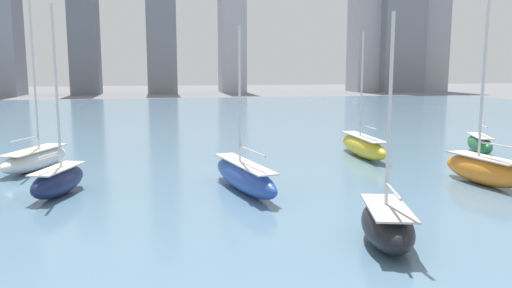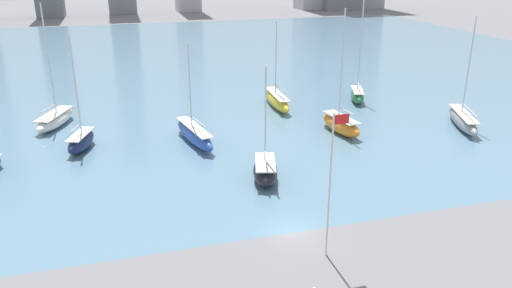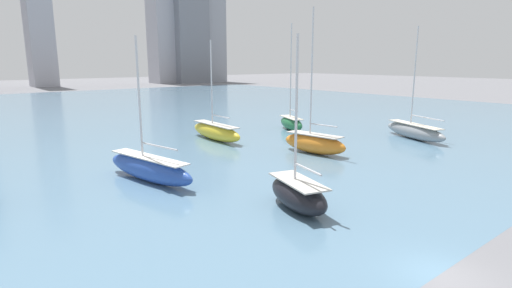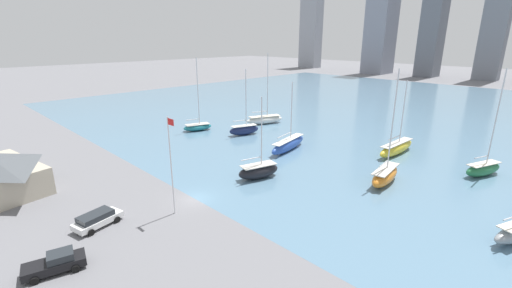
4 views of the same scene
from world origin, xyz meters
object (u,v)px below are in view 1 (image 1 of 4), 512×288
(sailboat_green, at_px, (480,143))
(sailboat_orange, at_px, (483,169))
(sailboat_white, at_px, (35,158))
(sailboat_yellow, at_px, (363,146))
(sailboat_blue, at_px, (244,176))
(sailboat_black, at_px, (387,224))
(sailboat_navy, at_px, (58,180))

(sailboat_green, bearing_deg, sailboat_orange, -103.53)
(sailboat_orange, xyz_separation_m, sailboat_white, (-35.41, 12.93, -0.16))
(sailboat_yellow, relative_size, sailboat_green, 0.82)
(sailboat_blue, relative_size, sailboat_green, 0.78)
(sailboat_yellow, xyz_separation_m, sailboat_green, (13.04, -0.46, -0.02))
(sailboat_black, bearing_deg, sailboat_blue, 127.36)
(sailboat_blue, height_order, sailboat_white, sailboat_white)
(sailboat_blue, height_order, sailboat_green, sailboat_green)
(sailboat_yellow, relative_size, sailboat_orange, 0.81)
(sailboat_yellow, height_order, sailboat_black, sailboat_yellow)
(sailboat_navy, height_order, sailboat_blue, sailboat_navy)
(sailboat_orange, distance_m, sailboat_white, 37.70)
(sailboat_black, bearing_deg, sailboat_navy, 157.68)
(sailboat_navy, relative_size, sailboat_green, 0.87)
(sailboat_navy, height_order, sailboat_white, sailboat_white)
(sailboat_yellow, distance_m, sailboat_navy, 29.35)
(sailboat_orange, bearing_deg, sailboat_green, 48.22)
(sailboat_blue, bearing_deg, sailboat_green, 11.13)
(sailboat_blue, relative_size, sailboat_black, 1.03)
(sailboat_navy, bearing_deg, sailboat_yellow, 39.07)
(sailboat_blue, distance_m, sailboat_orange, 18.70)
(sailboat_yellow, height_order, sailboat_green, sailboat_green)
(sailboat_black, relative_size, sailboat_green, 0.76)
(sailboat_navy, xyz_separation_m, sailboat_white, (-3.67, 9.94, -0.09))
(sailboat_navy, distance_m, sailboat_orange, 31.88)
(sailboat_black, bearing_deg, sailboat_green, 62.20)
(sailboat_yellow, distance_m, sailboat_orange, 13.88)
(sailboat_blue, xyz_separation_m, sailboat_white, (-16.78, 11.39, -0.10))
(sailboat_white, relative_size, sailboat_black, 1.36)
(sailboat_navy, xyz_separation_m, sailboat_orange, (31.74, -2.99, 0.07))
(sailboat_navy, relative_size, sailboat_blue, 1.11)
(sailboat_yellow, height_order, sailboat_white, sailboat_white)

